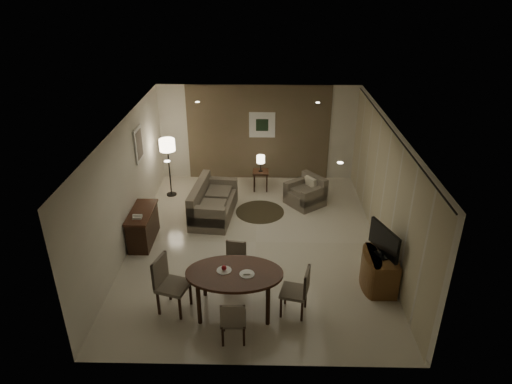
{
  "coord_description": "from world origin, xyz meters",
  "views": [
    {
      "loc": [
        0.19,
        -8.61,
        5.52
      ],
      "look_at": [
        0.0,
        0.2,
        1.15
      ],
      "focal_mm": 32.0,
      "sensor_mm": 36.0,
      "label": 1
    }
  ],
  "objects_px": {
    "chair_near": "(233,318)",
    "chair_far": "(234,265)",
    "console_desk": "(143,226)",
    "chair_left": "(173,285)",
    "side_table": "(261,180)",
    "chair_right": "(294,291)",
    "tv_cabinet": "(381,271)",
    "armchair": "(305,191)",
    "floor_lamp": "(169,168)",
    "dining_table": "(235,291)",
    "sofa": "(214,201)"
  },
  "relations": [
    {
      "from": "dining_table",
      "to": "side_table",
      "type": "xyz_separation_m",
      "value": [
        0.4,
        4.91,
        -0.13
      ]
    },
    {
      "from": "floor_lamp",
      "to": "chair_near",
      "type": "bearing_deg",
      "value": -68.93
    },
    {
      "from": "console_desk",
      "to": "chair_near",
      "type": "bearing_deg",
      "value": -53.26
    },
    {
      "from": "chair_near",
      "to": "side_table",
      "type": "xyz_separation_m",
      "value": [
        0.37,
        5.63,
        -0.15
      ]
    },
    {
      "from": "dining_table",
      "to": "sofa",
      "type": "distance_m",
      "value": 3.48
    },
    {
      "from": "dining_table",
      "to": "armchair",
      "type": "relative_size",
      "value": 2.05
    },
    {
      "from": "console_desk",
      "to": "chair_right",
      "type": "distance_m",
      "value": 3.93
    },
    {
      "from": "floor_lamp",
      "to": "armchair",
      "type": "bearing_deg",
      "value": -7.51
    },
    {
      "from": "side_table",
      "to": "floor_lamp",
      "type": "relative_size",
      "value": 0.34
    },
    {
      "from": "console_desk",
      "to": "sofa",
      "type": "xyz_separation_m",
      "value": [
        1.44,
        1.18,
        0.04
      ]
    },
    {
      "from": "floor_lamp",
      "to": "dining_table",
      "type": "bearing_deg",
      "value": -66.16
    },
    {
      "from": "chair_far",
      "to": "side_table",
      "type": "distance_m",
      "value": 4.2
    },
    {
      "from": "armchair",
      "to": "side_table",
      "type": "height_order",
      "value": "armchair"
    },
    {
      "from": "chair_near",
      "to": "chair_far",
      "type": "height_order",
      "value": "chair_near"
    },
    {
      "from": "tv_cabinet",
      "to": "chair_near",
      "type": "relative_size",
      "value": 1.06
    },
    {
      "from": "dining_table",
      "to": "chair_near",
      "type": "relative_size",
      "value": 2.0
    },
    {
      "from": "chair_far",
      "to": "tv_cabinet",
      "type": "bearing_deg",
      "value": 8.91
    },
    {
      "from": "chair_far",
      "to": "floor_lamp",
      "type": "relative_size",
      "value": 0.53
    },
    {
      "from": "chair_right",
      "to": "side_table",
      "type": "height_order",
      "value": "chair_right"
    },
    {
      "from": "console_desk",
      "to": "tv_cabinet",
      "type": "distance_m",
      "value": 5.11
    },
    {
      "from": "tv_cabinet",
      "to": "chair_near",
      "type": "xyz_separation_m",
      "value": [
        -2.7,
        -1.43,
        0.07
      ]
    },
    {
      "from": "console_desk",
      "to": "dining_table",
      "type": "distance_m",
      "value": 3.1
    },
    {
      "from": "tv_cabinet",
      "to": "chair_right",
      "type": "relative_size",
      "value": 0.97
    },
    {
      "from": "chair_left",
      "to": "side_table",
      "type": "xyz_separation_m",
      "value": [
        1.46,
        4.93,
        -0.25
      ]
    },
    {
      "from": "chair_near",
      "to": "side_table",
      "type": "relative_size",
      "value": 1.56
    },
    {
      "from": "console_desk",
      "to": "dining_table",
      "type": "height_order",
      "value": "dining_table"
    },
    {
      "from": "tv_cabinet",
      "to": "chair_right",
      "type": "xyz_separation_m",
      "value": [
        -1.69,
        -0.77,
        0.11
      ]
    },
    {
      "from": "console_desk",
      "to": "chair_left",
      "type": "bearing_deg",
      "value": -63.86
    },
    {
      "from": "tv_cabinet",
      "to": "chair_left",
      "type": "distance_m",
      "value": 3.87
    },
    {
      "from": "side_table",
      "to": "console_desk",
      "type": "bearing_deg",
      "value": -133.57
    },
    {
      "from": "sofa",
      "to": "side_table",
      "type": "xyz_separation_m",
      "value": [
        1.13,
        1.51,
        -0.15
      ]
    },
    {
      "from": "chair_far",
      "to": "side_table",
      "type": "relative_size",
      "value": 1.54
    },
    {
      "from": "tv_cabinet",
      "to": "armchair",
      "type": "height_order",
      "value": "armchair"
    },
    {
      "from": "dining_table",
      "to": "floor_lamp",
      "type": "distance_m",
      "value": 4.95
    },
    {
      "from": "chair_near",
      "to": "floor_lamp",
      "type": "height_order",
      "value": "floor_lamp"
    },
    {
      "from": "chair_far",
      "to": "floor_lamp",
      "type": "distance_m",
      "value": 4.27
    },
    {
      "from": "dining_table",
      "to": "chair_far",
      "type": "distance_m",
      "value": 0.73
    },
    {
      "from": "console_desk",
      "to": "chair_near",
      "type": "xyz_separation_m",
      "value": [
        2.19,
        -2.93,
        0.05
      ]
    },
    {
      "from": "chair_left",
      "to": "side_table",
      "type": "height_order",
      "value": "chair_left"
    },
    {
      "from": "side_table",
      "to": "floor_lamp",
      "type": "xyz_separation_m",
      "value": [
        -2.39,
        -0.39,
        0.52
      ]
    },
    {
      "from": "console_desk",
      "to": "side_table",
      "type": "bearing_deg",
      "value": 46.43
    },
    {
      "from": "chair_right",
      "to": "chair_left",
      "type": "bearing_deg",
      "value": -77.06
    },
    {
      "from": "chair_right",
      "to": "side_table",
      "type": "relative_size",
      "value": 1.7
    },
    {
      "from": "chair_left",
      "to": "floor_lamp",
      "type": "bearing_deg",
      "value": 28.47
    },
    {
      "from": "chair_far",
      "to": "sofa",
      "type": "bearing_deg",
      "value": 113.45
    },
    {
      "from": "chair_right",
      "to": "armchair",
      "type": "bearing_deg",
      "value": -173.18
    },
    {
      "from": "console_desk",
      "to": "side_table",
      "type": "distance_m",
      "value": 3.72
    },
    {
      "from": "chair_left",
      "to": "chair_near",
      "type": "bearing_deg",
      "value": -105.54
    },
    {
      "from": "dining_table",
      "to": "chair_far",
      "type": "height_order",
      "value": "chair_far"
    },
    {
      "from": "sofa",
      "to": "armchair",
      "type": "relative_size",
      "value": 2.14
    }
  ]
}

